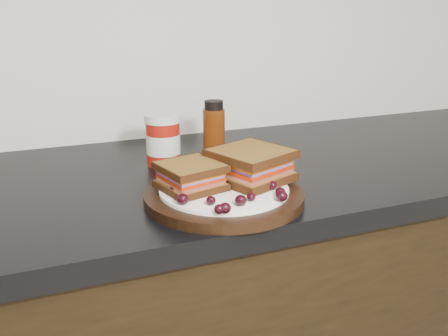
# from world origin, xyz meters

# --- Properties ---
(countertop) EXTENTS (3.98, 0.60, 0.04)m
(countertop) POSITION_xyz_m (0.00, 1.70, 0.88)
(countertop) COLOR black
(countertop) RESTS_ON base_cabinets
(plate) EXTENTS (0.28, 0.28, 0.02)m
(plate) POSITION_xyz_m (0.05, 1.53, 0.91)
(plate) COLOR black
(plate) RESTS_ON countertop
(sandwich_left) EXTENTS (0.12, 0.12, 0.05)m
(sandwich_left) POSITION_xyz_m (-0.01, 1.55, 0.95)
(sandwich_left) COLOR brown
(sandwich_left) RESTS_ON plate
(sandwich_right) EXTENTS (0.16, 0.16, 0.06)m
(sandwich_right) POSITION_xyz_m (0.11, 1.55, 0.95)
(sandwich_right) COLOR brown
(sandwich_right) RESTS_ON plate
(grape_0) EXTENTS (0.02, 0.02, 0.02)m
(grape_0) POSITION_xyz_m (-0.04, 1.49, 0.93)
(grape_0) COLOR black
(grape_0) RESTS_ON plate
(grape_1) EXTENTS (0.02, 0.02, 0.01)m
(grape_1) POSITION_xyz_m (-0.00, 1.47, 0.93)
(grape_1) COLOR black
(grape_1) RESTS_ON plate
(grape_2) EXTENTS (0.02, 0.02, 0.02)m
(grape_2) POSITION_xyz_m (-0.00, 1.43, 0.93)
(grape_2) COLOR black
(grape_2) RESTS_ON plate
(grape_3) EXTENTS (0.02, 0.02, 0.02)m
(grape_3) POSITION_xyz_m (0.01, 1.43, 0.93)
(grape_3) COLOR black
(grape_3) RESTS_ON plate
(grape_4) EXTENTS (0.02, 0.02, 0.02)m
(grape_4) POSITION_xyz_m (0.04, 1.45, 0.93)
(grape_4) COLOR black
(grape_4) RESTS_ON plate
(grape_5) EXTENTS (0.02, 0.02, 0.01)m
(grape_5) POSITION_xyz_m (0.06, 1.46, 0.93)
(grape_5) COLOR black
(grape_5) RESTS_ON plate
(grape_6) EXTENTS (0.02, 0.02, 0.02)m
(grape_6) POSITION_xyz_m (0.11, 1.44, 0.93)
(grape_6) COLOR black
(grape_6) RESTS_ON plate
(grape_7) EXTENTS (0.02, 0.02, 0.02)m
(grape_7) POSITION_xyz_m (0.12, 1.46, 0.93)
(grape_7) COLOR black
(grape_7) RESTS_ON plate
(grape_8) EXTENTS (0.02, 0.02, 0.02)m
(grape_8) POSITION_xyz_m (0.12, 1.49, 0.93)
(grape_8) COLOR black
(grape_8) RESTS_ON plate
(grape_9) EXTENTS (0.02, 0.02, 0.02)m
(grape_9) POSITION_xyz_m (0.11, 1.51, 0.93)
(grape_9) COLOR black
(grape_9) RESTS_ON plate
(grape_10) EXTENTS (0.02, 0.02, 0.02)m
(grape_10) POSITION_xyz_m (0.12, 1.55, 0.93)
(grape_10) COLOR black
(grape_10) RESTS_ON plate
(grape_11) EXTENTS (0.02, 0.02, 0.02)m
(grape_11) POSITION_xyz_m (0.10, 1.55, 0.93)
(grape_11) COLOR black
(grape_11) RESTS_ON plate
(grape_12) EXTENTS (0.02, 0.02, 0.02)m
(grape_12) POSITION_xyz_m (0.10, 1.57, 0.93)
(grape_12) COLOR black
(grape_12) RESTS_ON plate
(grape_13) EXTENTS (0.02, 0.02, 0.02)m
(grape_13) POSITION_xyz_m (-0.02, 1.58, 0.93)
(grape_13) COLOR black
(grape_13) RESTS_ON plate
(grape_14) EXTENTS (0.02, 0.02, 0.02)m
(grape_14) POSITION_xyz_m (-0.05, 1.54, 0.93)
(grape_14) COLOR black
(grape_14) RESTS_ON plate
(grape_15) EXTENTS (0.02, 0.02, 0.02)m
(grape_15) POSITION_xyz_m (-0.01, 1.53, 0.93)
(grape_15) COLOR black
(grape_15) RESTS_ON plate
(grape_16) EXTENTS (0.02, 0.02, 0.02)m
(grape_16) POSITION_xyz_m (-0.02, 1.58, 0.93)
(grape_16) COLOR black
(grape_16) RESTS_ON plate
(grape_17) EXTENTS (0.02, 0.02, 0.02)m
(grape_17) POSITION_xyz_m (-0.03, 1.56, 0.93)
(grape_17) COLOR black
(grape_17) RESTS_ON plate
(grape_18) EXTENTS (0.02, 0.02, 0.02)m
(grape_18) POSITION_xyz_m (-0.04, 1.53, 0.93)
(grape_18) COLOR black
(grape_18) RESTS_ON plate
(condiment_jar) EXTENTS (0.08, 0.08, 0.11)m
(condiment_jar) POSITION_xyz_m (0.00, 1.77, 0.96)
(condiment_jar) COLOR #98150B
(condiment_jar) RESTS_ON countertop
(oil_bottle) EXTENTS (0.05, 0.05, 0.13)m
(oil_bottle) POSITION_xyz_m (0.11, 1.76, 0.97)
(oil_bottle) COLOR #4E2007
(oil_bottle) RESTS_ON countertop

